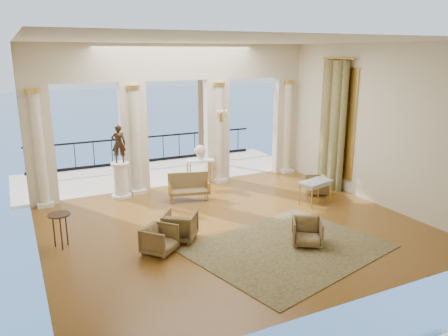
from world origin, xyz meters
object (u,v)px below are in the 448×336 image
armchair_c (317,184)px  armchair_d (180,224)px  settee (189,187)px  armchair_a (159,238)px  armchair_b (307,231)px  game_table (316,183)px  pedestal (121,180)px  side_table (59,219)px  statue (119,144)px  console_table (200,164)px

armchair_c → armchair_d: 5.13m
settee → armchair_a: bearing=-107.6°
armchair_b → game_table: 2.94m
pedestal → side_table: pedestal is taller
armchair_b → armchair_d: bearing=-179.8°
settee → pedestal: size_ratio=1.20×
armchair_a → armchair_d: bearing=-5.7°
armchair_c → settee: (-3.71, 1.26, 0.08)m
side_table → armchair_b: bearing=-24.9°
statue → settee: bearing=160.9°
armchair_a → armchair_b: 3.31m
armchair_a → settee: 3.58m
game_table → statue: bearing=133.2°
pedestal → console_table: pedestal is taller
armchair_b → armchair_c: armchair_b is taller
pedestal → side_table: size_ratio=1.36×
armchair_a → pedestal: bearing=46.8°
armchair_d → side_table: (-2.54, 0.78, 0.31)m
armchair_c → armchair_a: bearing=-50.3°
armchair_d → statue: statue is taller
armchair_a → statue: 4.35m
side_table → pedestal: bearing=54.9°
settee → pedestal: 2.07m
pedestal → armchair_c: bearing=-23.5°
statue → side_table: 3.68m
armchair_c → armchair_d: size_ratio=0.84×
armchair_a → pedestal: size_ratio=0.62×
game_table → statue: 5.85m
armchair_c → console_table: bearing=-108.3°
game_table → side_table: (-6.94, 0.13, 0.08)m
armchair_d → pedestal: bearing=-45.7°
armchair_c → settee: settee is taller
armchair_c → armchair_d: armchair_d is taller
pedestal → armchair_b: bearing=-60.5°
settee → statue: 2.41m
pedestal → statue: 1.12m
pedestal → statue: bearing=-90.0°
armchair_b → statue: 6.16m
settee → armchair_c: bearing=-4.3°
armchair_b → console_table: (-0.36, 5.29, 0.38)m
console_table → pedestal: bearing=-162.9°
armchair_b → pedestal: pedestal is taller
armchair_a → armchair_c: 5.89m
armchair_c → pedestal: pedestal is taller
armchair_a → pedestal: pedestal is taller
armchair_a → settee: settee is taller
game_table → armchair_a: bearing=177.4°
armchair_c → statue: statue is taller
settee → pedestal: pedestal is taller
game_table → statue: statue is taller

